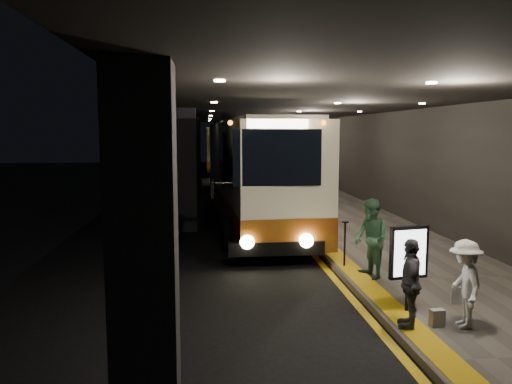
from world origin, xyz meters
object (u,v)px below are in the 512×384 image
passenger_waiting_white (465,284)px  passenger_boarding (322,219)px  coach_third (224,151)px  passenger_waiting_green (371,239)px  coach_main (254,177)px  info_sign (409,254)px  coach_second (239,159)px  passenger_waiting_grey (410,283)px  bag_polka (459,295)px  bag_plain (437,318)px  stanchion_post (345,244)px

passenger_waiting_white → passenger_boarding: bearing=-161.4°
coach_third → passenger_waiting_green: bearing=-83.9°
coach_main → passenger_waiting_white: size_ratio=8.07×
info_sign → coach_main: bearing=91.8°
coach_second → passenger_waiting_green: size_ratio=6.91×
coach_second → passenger_waiting_grey: 21.40m
passenger_waiting_green → passenger_waiting_grey: (-0.28, -2.97, -0.14)m
bag_polka → bag_plain: (-0.98, -1.11, -0.02)m
passenger_boarding → info_sign: 5.98m
coach_third → bag_polka: size_ratio=36.14×
passenger_waiting_white → stanchion_post: size_ratio=1.35×
passenger_waiting_white → bag_plain: (-0.46, 0.04, -0.63)m
coach_main → passenger_boarding: 4.26m
coach_main → coach_third: bearing=87.4°
coach_third → stanchion_post: (1.96, -32.33, -1.14)m
passenger_waiting_white → bag_polka: bearing=166.3°
passenger_boarding → passenger_waiting_white: passenger_waiting_white is taller
passenger_boarding → bag_plain: (0.50, -6.75, -0.59)m
bag_polka → bag_plain: size_ratio=1.11×
coach_third → passenger_waiting_white: bearing=-83.1°
passenger_boarding → passenger_waiting_green: 3.76m
passenger_waiting_grey → coach_third: bearing=-160.0°
info_sign → stanchion_post: bearing=85.7°
passenger_boarding → coach_main: bearing=44.3°
passenger_waiting_green → bag_polka: passenger_waiting_green is taller
stanchion_post → passenger_boarding: bearing=88.9°
info_sign → stanchion_post: size_ratio=1.44×
bag_plain → coach_second: bearing=95.8°
passenger_waiting_white → bag_plain: passenger_waiting_white is taller
info_sign → passenger_boarding: bearing=82.7°
coach_main → bag_polka: (3.22, -9.41, -1.55)m
coach_third → passenger_boarding: (2.01, -29.62, -0.97)m
passenger_waiting_green → info_sign: bearing=-9.5°
coach_second → passenger_waiting_grey: (1.65, -21.32, -0.99)m
passenger_boarding → bag_plain: bearing=-156.4°
passenger_boarding → passenger_waiting_white: 6.86m
passenger_waiting_green → passenger_waiting_white: size_ratio=1.20×
coach_second → passenger_boarding: bearing=-86.3°
coach_main → coach_second: (0.10, 10.83, 0.07)m
passenger_boarding → passenger_waiting_green: (0.28, -3.75, 0.19)m
coach_main → coach_third: coach_main is taller
coach_main → passenger_waiting_green: (2.03, -7.51, -0.78)m
bag_plain → info_sign: info_sign is taller
passenger_waiting_white → bag_polka: size_ratio=4.53×
info_sign → stanchion_post: 3.31m
coach_third → passenger_boarding: bearing=-83.9°
passenger_waiting_white → passenger_waiting_grey: size_ratio=0.98×
coach_main → passenger_waiting_grey: bearing=-83.7°
bag_polka → coach_third: bearing=95.6°
passenger_waiting_green → bag_polka: 2.37m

